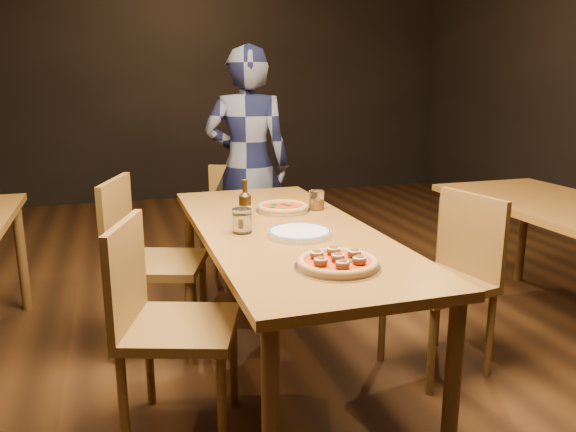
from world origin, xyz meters
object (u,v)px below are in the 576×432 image
object	(u,v)px
pizza_meatball	(338,262)
pizza_margherita	(283,208)
water_glass	(242,221)
diner	(248,166)
amber_glass	(317,200)
chair_main_e	(438,282)
plate_stack	(300,233)
table_main	(285,242)
chair_end	(233,227)
chair_main_nw	(180,325)
chair_main_sw	(159,262)
beer_bottle	(245,209)

from	to	relation	value
pizza_meatball	pizza_margherita	xyz separation A→B (m)	(0.08, 0.97, -0.00)
water_glass	diner	bearing A→B (deg)	75.42
water_glass	amber_glass	world-z (taller)	water_glass
chair_main_e	plate_stack	bearing A→B (deg)	-104.17
table_main	plate_stack	distance (m)	0.19
chair_main_e	chair_end	world-z (taller)	chair_main_e
chair_main_e	pizza_meatball	size ratio (longest dim) A/B	2.83
chair_end	chair_main_e	bearing A→B (deg)	-40.04
chair_main_nw	chair_main_e	distance (m)	1.29
chair_main_sw	beer_bottle	bearing A→B (deg)	-111.11
chair_main_nw	water_glass	world-z (taller)	chair_main_nw
pizza_meatball	plate_stack	bearing A→B (deg)	89.49
chair_main_e	plate_stack	distance (m)	0.77
beer_bottle	diner	world-z (taller)	diner
amber_glass	water_glass	bearing A→B (deg)	-145.07
pizza_margherita	beer_bottle	size ratio (longest dim) A/B	1.35
beer_bottle	plate_stack	bearing A→B (deg)	-55.34
amber_glass	pizza_meatball	bearing A→B (deg)	-105.73
beer_bottle	diner	xyz separation A→B (m)	(0.32, 1.29, 0.01)
chair_end	diner	size ratio (longest dim) A/B	0.53
pizza_margherita	amber_glass	distance (m)	0.19
table_main	chair_main_e	bearing A→B (deg)	-16.16
chair_main_e	water_glass	size ratio (longest dim) A/B	8.18
pizza_margherita	diner	xyz separation A→B (m)	(0.06, 1.06, 0.07)
chair_end	plate_stack	xyz separation A→B (m)	(0.01, -1.41, 0.32)
table_main	pizza_margherita	xyz separation A→B (m)	(0.09, 0.34, 0.09)
pizza_meatball	amber_glass	bearing A→B (deg)	74.27
table_main	chair_end	xyz separation A→B (m)	(0.00, 1.24, -0.24)
beer_bottle	water_glass	size ratio (longest dim) A/B	1.92
pizza_margherita	chair_main_nw	bearing A→B (deg)	-133.04
chair_main_e	amber_glass	distance (m)	0.77
chair_main_sw	pizza_margherita	size ratio (longest dim) A/B	3.32
chair_end	plate_stack	distance (m)	1.45
chair_main_nw	chair_end	world-z (taller)	chair_main_nw
chair_main_sw	water_glass	bearing A→B (deg)	-124.00
chair_main_nw	diner	world-z (taller)	diner
chair_main_nw	chair_end	bearing A→B (deg)	-0.58
chair_main_nw	beer_bottle	world-z (taller)	beer_bottle
chair_main_nw	pizza_meatball	distance (m)	0.70
chair_main_nw	chair_main_sw	size ratio (longest dim) A/B	0.96
beer_bottle	chair_main_e	bearing A→B (deg)	-19.55
chair_main_sw	pizza_meatball	xyz separation A→B (m)	(0.59, -1.07, 0.28)
chair_main_sw	water_glass	distance (m)	0.67
table_main	diner	bearing A→B (deg)	83.68
beer_bottle	pizza_margherita	bearing A→B (deg)	41.59
chair_main_e	pizza_margherita	bearing A→B (deg)	-141.35
chair_main_e	water_glass	world-z (taller)	chair_main_e
pizza_meatball	water_glass	size ratio (longest dim) A/B	2.89
table_main	pizza_meatball	bearing A→B (deg)	-88.64
chair_end	diner	xyz separation A→B (m)	(0.15, 0.16, 0.40)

